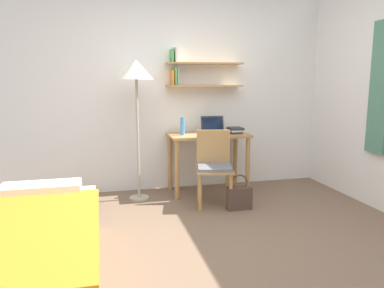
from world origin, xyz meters
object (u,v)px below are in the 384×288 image
Objects in this scene: book_stack at (235,130)px; handbag at (239,197)px; laptop at (213,129)px; bed at (28,255)px; standing_lamp at (136,77)px; water_bottle at (183,126)px; desk at (208,146)px; desk_chair at (214,164)px.

book_stack is 0.61× the size of handbag.
bed is at bearing -135.30° from laptop.
standing_lamp is 7.57× the size of water_bottle.
book_stack reaches higher than desk.
desk is 2.51× the size of handbag.
standing_lamp reaches higher than water_bottle.
bed reaches higher than handbag.
bed is at bearing -134.72° from desk.
book_stack reaches higher than bed.
standing_lamp is (-0.83, 0.40, 0.99)m from desk_chair.
desk is at bearing 2.52° from water_bottle.
desk is 0.51m from desk_chair.
desk_chair is at bearing 37.84° from bed.
desk_chair reaches higher than bed.
desk_chair is 2.14× the size of handbag.
standing_lamp reaches higher than handbag.
book_stack is at bearing -3.30° from desk.
book_stack is at bearing -13.09° from laptop.
bed is at bearing -139.93° from book_stack.
book_stack is (2.21, 1.86, 0.56)m from bed.
desk is at bearing 81.42° from desk_chair.
standing_lamp reaches higher than desk.
desk reaches higher than handbag.
water_bottle is (-0.42, -0.06, 0.05)m from laptop.
desk_chair is at bearing -106.17° from laptop.
desk_chair is 2.77× the size of laptop.
water_bottle is 0.55× the size of handbag.
laptop is 0.28m from book_stack.
handbag is at bearing -46.42° from desk_chair.
handbag is (0.15, -0.73, -0.47)m from desk.
handbag is (1.05, -0.63, -1.33)m from standing_lamp.
standing_lamp is 4.16× the size of handbag.
water_bottle reaches higher than book_stack.
desk is 0.88m from handbag.
laptop is at bearing 44.70° from bed.
water_bottle is (-0.26, 0.48, 0.39)m from desk_chair.
desk_chair is 1.35m from standing_lamp.
water_bottle is 0.90× the size of book_stack.
desk is 0.60× the size of standing_lamp.
desk is 0.23m from laptop.
standing_lamp is 1.42m from book_stack.
desk is 1.17× the size of desk_chair.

